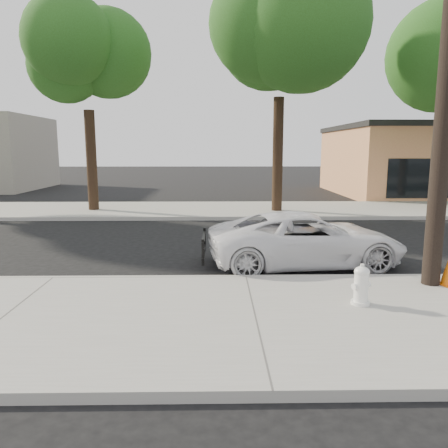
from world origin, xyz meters
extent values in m
plane|color=black|center=(0.00, 0.00, 0.00)|extent=(120.00, 120.00, 0.00)
cube|color=gray|center=(0.00, -4.30, 0.07)|extent=(90.00, 4.40, 0.15)
cube|color=gray|center=(0.00, 8.50, 0.07)|extent=(90.00, 5.00, 0.15)
cube|color=#9E9B93|center=(0.00, -2.10, 0.07)|extent=(90.00, 0.12, 0.16)
cylinder|color=black|center=(-6.00, 8.20, 2.28)|extent=(0.44, 0.44, 4.25)
sphere|color=#244B15|center=(-6.00, 8.20, 5.80)|extent=(4.20, 4.20, 4.20)
sphere|color=#244B15|center=(-5.44, 7.78, 6.92)|extent=(3.36, 3.36, 3.36)
cylinder|color=black|center=(2.00, 7.80, 2.53)|extent=(0.44, 0.44, 4.75)
sphere|color=#244B15|center=(2.00, 7.80, 6.50)|extent=(4.80, 4.80, 4.80)
sphere|color=#244B15|center=(2.64, 7.32, 7.78)|extent=(3.84, 3.84, 3.84)
imported|color=white|center=(1.53, -0.74, 0.64)|extent=(4.86, 2.67, 1.29)
cylinder|color=white|center=(1.85, -3.81, 0.18)|extent=(0.32, 0.32, 0.06)
cylinder|color=white|center=(1.85, -3.81, 0.43)|extent=(0.24, 0.24, 0.55)
ellipsoid|color=white|center=(1.85, -3.81, 0.72)|extent=(0.26, 0.26, 0.18)
cylinder|color=white|center=(1.85, -3.81, 0.48)|extent=(0.36, 0.24, 0.11)
cylinder|color=white|center=(1.85, -3.81, 0.48)|extent=(0.20, 0.22, 0.14)
cube|color=orange|center=(3.93, -2.77, 0.16)|extent=(0.42, 0.42, 0.02)
camera|label=1|loc=(-0.61, -10.90, 2.77)|focal=35.00mm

